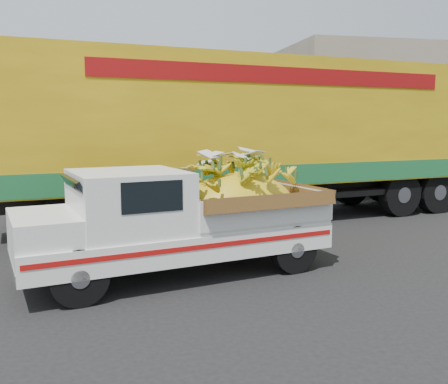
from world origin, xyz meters
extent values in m
plane|color=black|center=(0.00, 0.00, 0.00)|extent=(100.00, 100.00, 0.00)
cube|color=gray|center=(0.00, 6.36, 0.07)|extent=(60.00, 0.25, 0.15)
cube|color=gray|center=(0.00, 8.46, 0.07)|extent=(60.00, 4.00, 0.14)
cube|color=gray|center=(14.00, 15.36, 3.00)|extent=(14.00, 6.00, 6.00)
cylinder|color=black|center=(-1.71, -1.25, 0.38)|extent=(0.79, 0.40, 0.76)
cylinder|color=black|center=(-2.06, 0.16, 0.38)|extent=(0.79, 0.40, 0.76)
cylinder|color=black|center=(1.48, -0.45, 0.38)|extent=(0.79, 0.40, 0.76)
cylinder|color=black|center=(1.13, 0.96, 0.38)|extent=(0.79, 0.40, 0.76)
cube|color=white|center=(-0.34, -0.16, 0.55)|extent=(4.95, 2.78, 0.39)
cube|color=#A50F0C|center=(-0.13, -0.99, 0.62)|extent=(4.45, 1.13, 0.07)
cube|color=silver|center=(-2.57, -0.72, 0.45)|extent=(0.50, 1.63, 0.14)
cube|color=white|center=(-2.20, -0.63, 0.93)|extent=(1.21, 1.75, 0.36)
cube|color=white|center=(-1.04, -0.34, 1.20)|extent=(1.89, 1.95, 0.90)
cube|color=black|center=(-0.74, -1.11, 1.36)|extent=(0.83, 0.22, 0.42)
cube|color=white|center=(0.82, 0.13, 1.00)|extent=(2.63, 2.20, 0.51)
ellipsoid|color=#EAA714|center=(0.72, 0.11, 0.90)|extent=(2.34, 1.82, 1.28)
cylinder|color=black|center=(6.98, 3.82, 0.55)|extent=(1.14, 0.52, 1.10)
cylinder|color=black|center=(6.60, 5.79, 0.55)|extent=(1.14, 0.52, 1.10)
cylinder|color=black|center=(5.81, 3.60, 0.55)|extent=(1.14, 0.52, 1.10)
cylinder|color=black|center=(5.43, 5.56, 0.55)|extent=(1.14, 0.52, 1.10)
cylinder|color=black|center=(-2.05, 2.07, 0.55)|extent=(1.14, 0.52, 1.10)
cylinder|color=black|center=(-2.43, 4.04, 0.55)|extent=(1.14, 0.52, 1.10)
cube|color=black|center=(2.18, 3.91, 0.78)|extent=(11.97, 3.26, 0.36)
cube|color=gold|center=(2.18, 3.91, 2.38)|extent=(12.02, 4.69, 2.84)
cube|color=#1C6332|center=(2.18, 3.91, 1.21)|extent=(12.08, 4.72, 0.45)
cube|color=maroon|center=(2.42, 2.67, 3.35)|extent=(8.25, 1.62, 0.35)
camera|label=1|loc=(-1.20, -7.66, 2.32)|focal=40.00mm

